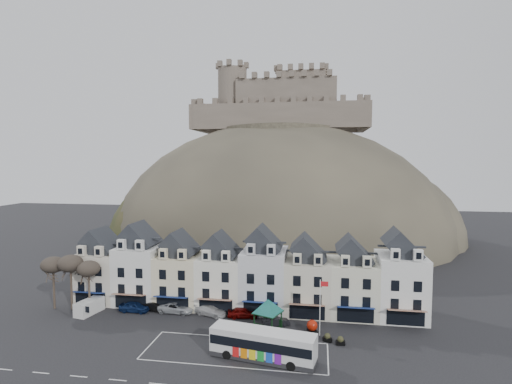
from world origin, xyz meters
The scene contains 21 objects.
ground centered at (0.00, 0.00, 0.00)m, with size 300.00×300.00×0.00m, color black.
coach_bay_markings centered at (2.00, 1.25, 0.00)m, with size 22.00×7.50×0.01m, color silver.
townhouse_terrace centered at (0.15, 15.97, 5.30)m, with size 54.40×9.35×11.80m.
castle_hill centered at (1.25, 68.95, 0.11)m, with size 100.00×76.00×68.00m.
castle centered at (0.51, 75.93, 40.19)m, with size 50.20×22.20×22.00m.
tree_left_far centered at (-29.00, 10.50, 6.90)m, with size 3.61×3.61×8.24m.
tree_left_mid centered at (-26.00, 10.50, 7.24)m, with size 3.78×3.78×8.64m.
tree_left_near centered at (-23.00, 10.50, 6.55)m, with size 3.43×3.43×7.84m.
bus centered at (5.49, -0.19, 1.94)m, with size 12.72×5.08×3.50m.
bus_shelter centered at (5.00, 8.14, 3.29)m, with size 6.20×6.20×4.24m.
red_buoy centered at (11.02, 7.86, 0.93)m, with size 1.47×1.47×1.81m.
flagpole centered at (12.11, 7.25, 4.33)m, with size 1.10×0.11×7.58m.
white_van centered at (-22.45, 9.50, 1.04)m, with size 2.79×4.82×2.07m.
planter_west centered at (14.60, 4.97, 0.54)m, with size 1.18×0.79×1.12m.
planter_east centered at (13.00, 5.65, 0.53)m, with size 1.24×0.95×1.11m.
car_navy centered at (-16.00, 11.18, 0.79)m, with size 1.87×4.65×1.58m, color #0E1F49.
car_black centered at (-12.90, 12.00, 0.68)m, with size 1.43×4.11×1.35m, color black.
car_silver centered at (-9.60, 12.00, 0.76)m, with size 2.54×5.42×1.53m, color #B3B6BB.
car_white centered at (-4.09, 11.73, 0.73)m, with size 2.04×5.01×1.45m, color silver.
car_maroon centered at (0.80, 11.62, 0.76)m, with size 1.79×4.46×1.52m, color #520604.
car_charcoal centered at (6.00, 9.52, 0.62)m, with size 1.31×3.77×1.24m, color black.
Camera 1 is at (11.84, -44.51, 23.10)m, focal length 28.00 mm.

